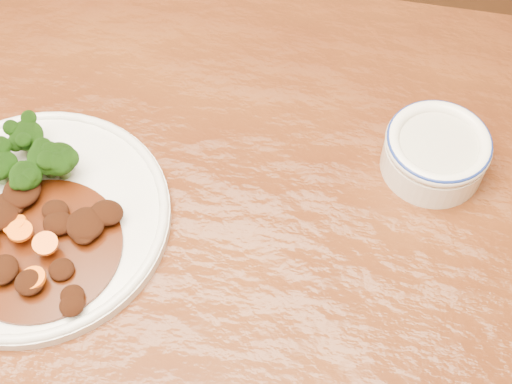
# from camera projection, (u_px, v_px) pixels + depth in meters

# --- Properties ---
(dining_table) EXTENTS (1.52, 0.93, 0.75)m
(dining_table) POSITION_uv_depth(u_px,v_px,m) (129.00, 289.00, 0.81)
(dining_table) COLOR #5F2D10
(dining_table) RESTS_ON ground
(dinner_plate) EXTENTS (0.29, 0.29, 0.02)m
(dinner_plate) POSITION_uv_depth(u_px,v_px,m) (35.00, 218.00, 0.76)
(dinner_plate) COLOR silver
(dinner_plate) RESTS_ON dining_table
(broccoli_florets) EXTENTS (0.14, 0.10, 0.05)m
(broccoli_florets) POSITION_uv_depth(u_px,v_px,m) (12.00, 160.00, 0.76)
(broccoli_florets) COLOR #658F4A
(broccoli_florets) RESTS_ON dinner_plate
(mince_stew) EXTENTS (0.17, 0.17, 0.03)m
(mince_stew) POSITION_uv_depth(u_px,v_px,m) (34.00, 237.00, 0.73)
(mince_stew) COLOR #3F1606
(mince_stew) RESTS_ON dinner_plate
(dip_bowl) EXTENTS (0.12, 0.12, 0.05)m
(dip_bowl) POSITION_uv_depth(u_px,v_px,m) (436.00, 151.00, 0.79)
(dip_bowl) COLOR white
(dip_bowl) RESTS_ON dining_table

